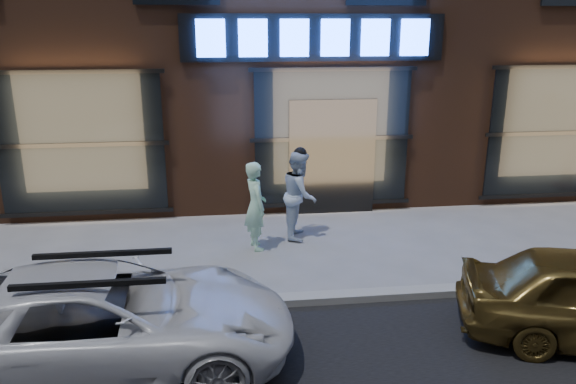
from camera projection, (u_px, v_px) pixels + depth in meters
name	position (u px, v px, depth m)	size (l,w,h in m)	color
ground	(382.00, 298.00, 8.27)	(90.00, 90.00, 0.00)	slate
curb	(382.00, 295.00, 8.25)	(60.00, 0.25, 0.12)	gray
man_bowtie	(256.00, 206.00, 9.87)	(0.58, 0.38, 1.59)	#C2FFE0
man_cap	(300.00, 194.00, 10.42)	(0.80, 0.63, 1.65)	silver
white_suv	(102.00, 321.00, 6.45)	(2.05, 4.44, 1.23)	silver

